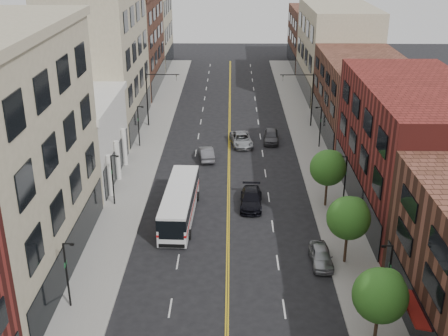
{
  "coord_description": "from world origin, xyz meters",
  "views": [
    {
      "loc": [
        0.2,
        -24.43,
        24.34
      ],
      "look_at": [
        -0.4,
        21.54,
        5.0
      ],
      "focal_mm": 45.0,
      "sensor_mm": 36.0,
      "label": 1
    }
  ],
  "objects_px": {
    "city_bus": "(180,202)",
    "car_parked_far": "(321,256)",
    "car_lane_b": "(241,139)",
    "car_lane_c": "(271,136)",
    "car_lane_behind": "(207,154)",
    "car_lane_a": "(251,199)"
  },
  "relations": [
    {
      "from": "city_bus",
      "to": "car_lane_behind",
      "type": "xyz_separation_m",
      "value": [
        1.84,
        14.6,
        -0.98
      ]
    },
    {
      "from": "car_parked_far",
      "to": "car_lane_behind",
      "type": "xyz_separation_m",
      "value": [
        -10.01,
        22.12,
        0.03
      ]
    },
    {
      "from": "city_bus",
      "to": "car_lane_b",
      "type": "height_order",
      "value": "city_bus"
    },
    {
      "from": "car_lane_a",
      "to": "car_parked_far",
      "type": "bearing_deg",
      "value": -60.32
    },
    {
      "from": "city_bus",
      "to": "car_parked_far",
      "type": "distance_m",
      "value": 14.07
    },
    {
      "from": "car_lane_behind",
      "to": "car_lane_a",
      "type": "distance_m",
      "value": 12.93
    },
    {
      "from": "car_lane_a",
      "to": "car_lane_b",
      "type": "height_order",
      "value": "car_lane_a"
    },
    {
      "from": "car_lane_b",
      "to": "car_lane_c",
      "type": "relative_size",
      "value": 1.15
    },
    {
      "from": "car_lane_c",
      "to": "car_lane_behind",
      "type": "bearing_deg",
      "value": -139.25
    },
    {
      "from": "car_lane_behind",
      "to": "car_lane_a",
      "type": "height_order",
      "value": "car_lane_a"
    },
    {
      "from": "car_lane_behind",
      "to": "car_lane_c",
      "type": "xyz_separation_m",
      "value": [
        7.87,
        5.98,
        0.06
      ]
    },
    {
      "from": "car_parked_far",
      "to": "car_lane_behind",
      "type": "bearing_deg",
      "value": 113.87
    },
    {
      "from": "car_parked_far",
      "to": "car_lane_a",
      "type": "distance_m",
      "value": 11.37
    },
    {
      "from": "car_lane_b",
      "to": "car_lane_c",
      "type": "distance_m",
      "value": 3.93
    },
    {
      "from": "car_lane_c",
      "to": "car_parked_far",
      "type": "bearing_deg",
      "value": -82.15
    },
    {
      "from": "city_bus",
      "to": "car_lane_behind",
      "type": "relative_size",
      "value": 2.62
    },
    {
      "from": "car_lane_behind",
      "to": "car_lane_b",
      "type": "xyz_separation_m",
      "value": [
        4.11,
        4.83,
        0.01
      ]
    },
    {
      "from": "car_lane_behind",
      "to": "car_lane_b",
      "type": "height_order",
      "value": "car_lane_b"
    },
    {
      "from": "city_bus",
      "to": "car_parked_far",
      "type": "xyz_separation_m",
      "value": [
        11.85,
        -7.52,
        -1.01
      ]
    },
    {
      "from": "car_lane_behind",
      "to": "car_lane_a",
      "type": "xyz_separation_m",
      "value": [
        4.78,
        -12.02,
        0.02
      ]
    },
    {
      "from": "car_parked_far",
      "to": "car_lane_behind",
      "type": "distance_m",
      "value": 24.28
    },
    {
      "from": "city_bus",
      "to": "car_parked_far",
      "type": "height_order",
      "value": "city_bus"
    }
  ]
}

